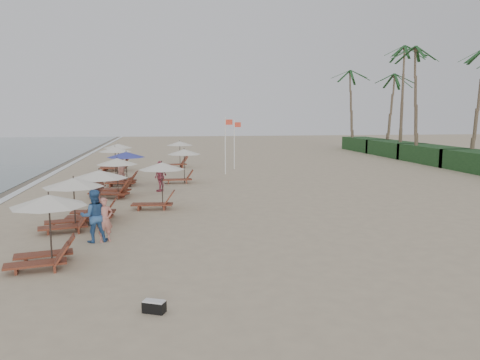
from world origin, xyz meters
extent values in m
plane|color=tan|center=(0.00, 0.00, 0.00)|extent=(160.00, 160.00, 0.00)
cube|color=white|center=(-11.20, 10.00, 0.01)|extent=(0.50, 140.00, 0.02)
cube|color=#193D1C|center=(22.00, 22.00, 0.80)|extent=(3.20, 8.00, 1.60)
cube|color=#193D1C|center=(22.00, 29.50, 0.80)|extent=(3.20, 8.00, 1.60)
cube|color=#193D1C|center=(22.00, 37.00, 0.80)|extent=(3.20, 8.00, 1.60)
cylinder|color=brown|center=(22.90, 18.00, 4.90)|extent=(0.36, 0.36, 9.80)
cylinder|color=brown|center=(21.10, 23.20, 5.30)|extent=(0.36, 0.36, 10.60)
cylinder|color=brown|center=(22.00, 28.40, 5.70)|extent=(0.36, 0.36, 11.40)
cylinder|color=brown|center=(22.90, 33.60, 4.50)|extent=(0.36, 0.36, 9.00)
cylinder|color=brown|center=(21.10, 38.80, 4.90)|extent=(0.36, 0.36, 9.80)
cylinder|color=black|center=(-6.07, -4.04, 1.05)|extent=(0.05, 0.05, 2.10)
cone|color=silver|center=(-6.07, -4.04, 2.00)|extent=(2.24, 2.24, 0.35)
cylinder|color=black|center=(-6.21, 0.56, 0.99)|extent=(0.05, 0.05, 1.98)
cone|color=silver|center=(-6.21, 0.56, 1.88)|extent=(2.36, 2.36, 0.35)
cylinder|color=black|center=(-5.45, 2.26, 1.04)|extent=(0.05, 0.05, 2.08)
cone|color=silver|center=(-5.45, 2.26, 1.98)|extent=(2.43, 2.43, 0.35)
cylinder|color=black|center=(-5.26, 8.15, 1.03)|extent=(0.05, 0.05, 2.05)
cone|color=silver|center=(-5.26, 8.15, 1.95)|extent=(2.25, 2.25, 0.35)
cylinder|color=black|center=(-5.09, 12.27, 1.04)|extent=(0.05, 0.05, 2.08)
cone|color=#343A99|center=(-5.09, 12.27, 1.98)|extent=(2.40, 2.40, 0.35)
cylinder|color=black|center=(-6.07, 15.31, 1.11)|extent=(0.05, 0.05, 2.21)
cone|color=silver|center=(-6.07, 15.31, 2.11)|extent=(2.25, 2.25, 0.35)
cylinder|color=black|center=(-6.35, 20.51, 1.05)|extent=(0.05, 0.05, 2.11)
cone|color=silver|center=(-6.35, 20.51, 2.01)|extent=(2.29, 2.29, 0.35)
cylinder|color=black|center=(-2.81, 4.49, 1.07)|extent=(0.05, 0.05, 2.15)
cone|color=silver|center=(-2.81, 4.49, 2.05)|extent=(2.24, 2.24, 0.35)
cylinder|color=black|center=(-1.39, 13.07, 1.07)|extent=(0.05, 0.05, 2.15)
cone|color=silver|center=(-1.39, 13.07, 2.05)|extent=(2.24, 2.24, 0.35)
cylinder|color=black|center=(-1.38, 22.41, 1.07)|extent=(0.05, 0.05, 2.15)
cone|color=silver|center=(-1.38, 22.41, 2.05)|extent=(2.24, 2.24, 0.35)
imported|color=#BB7365|center=(-4.81, -1.48, 0.80)|extent=(0.69, 0.59, 1.60)
imported|color=#315B94|center=(-5.19, -1.46, 0.95)|extent=(1.06, 0.91, 1.90)
imported|color=#8C5347|center=(-5.46, 2.04, 0.86)|extent=(1.07, 1.29, 1.73)
imported|color=#AF4658|center=(-2.93, 9.50, 0.90)|extent=(0.95, 1.13, 1.81)
imported|color=#AD6F5E|center=(-5.51, 12.87, 0.85)|extent=(0.70, 0.92, 1.70)
cube|color=black|center=(-2.96, -7.99, 0.13)|extent=(0.57, 0.45, 0.26)
cube|color=silver|center=(-2.96, -7.99, 0.27)|extent=(0.55, 0.42, 0.04)
cylinder|color=silver|center=(1.87, 16.99, 2.17)|extent=(0.08, 0.08, 4.33)
cube|color=red|center=(2.15, 16.99, 3.93)|extent=(0.55, 0.02, 0.40)
cylinder|color=silver|center=(3.03, 20.25, 2.03)|extent=(0.08, 0.08, 4.07)
cube|color=red|center=(3.31, 20.25, 3.67)|extent=(0.55, 0.02, 0.40)
camera|label=1|loc=(-2.64, -18.58, 4.53)|focal=35.52mm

